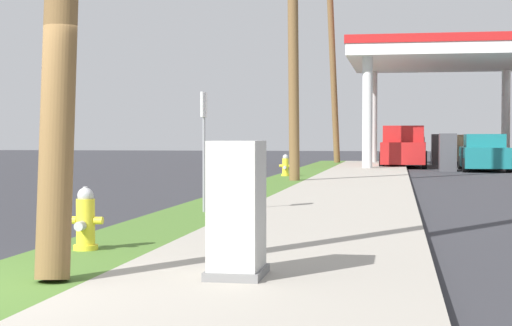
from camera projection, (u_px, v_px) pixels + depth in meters
sidewalk_slab at (242, 310)px, 6.66m from camera, size 3.20×80.00×0.12m
fire_hydrant_nearest at (85, 222)px, 9.76m from camera, size 0.42×0.38×0.74m
fire_hydrant_second at (220, 184)px, 17.80m from camera, size 0.42×0.38×0.74m
fire_hydrant_third at (285, 166)px, 28.30m from camera, size 0.42×0.37×0.74m
utility_pole_midground at (293, 14)px, 25.26m from camera, size 1.11×1.04×9.96m
utility_pole_background at (333, 59)px, 42.44m from camera, size 0.80×2.34×10.41m
utility_cabinet at (237, 213)px, 7.89m from camera, size 0.52×0.72×1.29m
street_sign_post at (204, 126)px, 14.68m from camera, size 0.05×0.36×2.12m
car_tan_by_near_pump at (452, 150)px, 45.96m from camera, size 2.21×4.61×1.57m
car_teal_by_far_pump at (484, 154)px, 35.50m from camera, size 2.01×4.53×1.57m
truck_red_at_forecourt at (404, 148)px, 39.56m from camera, size 2.30×5.47×1.97m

